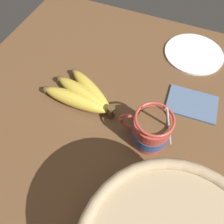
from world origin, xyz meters
TOP-DOWN VIEW (x-y plane):
  - table at (0.00, 0.00)cm, footprint 91.63×91.63cm
  - coffee_mug at (-8.83, 1.25)cm, footprint 13.29×8.72cm
  - banana_bunch at (10.97, -3.13)cm, footprint 20.91×12.45cm
  - napkin at (-16.62, -12.82)cm, footprint 13.48×9.79cm
  - small_plate at (-13.20, -32.07)cm, footprint 18.17×18.17cm

SIDE VIEW (x-z plane):
  - table at x=0.00cm, z-range 0.00..3.13cm
  - napkin at x=-16.62cm, z-range 3.13..3.73cm
  - small_plate at x=-13.20cm, z-range 3.13..3.73cm
  - banana_bunch at x=10.97cm, z-range 2.93..7.31cm
  - coffee_mug at x=-8.83cm, z-range 0.11..14.62cm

